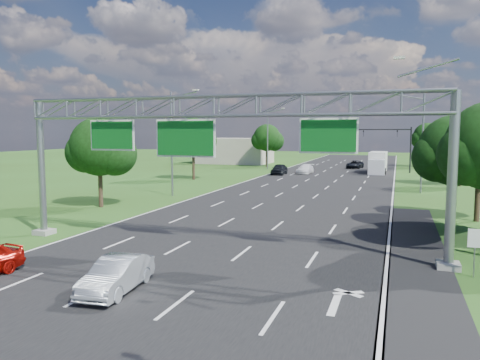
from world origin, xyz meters
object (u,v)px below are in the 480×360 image
at_px(sign_gantry, 218,118).
at_px(silver_sedan, 117,275).
at_px(regulatory_sign, 475,243).
at_px(traffic_signal, 387,139).
at_px(box_truck, 378,163).

height_order(sign_gantry, silver_sedan, sign_gantry).
height_order(regulatory_sign, traffic_signal, traffic_signal).
bearing_deg(box_truck, sign_gantry, -94.76).
distance_m(traffic_signal, box_truck, 4.10).
bearing_deg(traffic_signal, silver_sedan, -97.99).
bearing_deg(box_truck, silver_sedan, -95.21).
bearing_deg(box_truck, traffic_signal, 53.86).
bearing_deg(traffic_signal, box_truck, -128.01).
bearing_deg(regulatory_sign, sign_gantry, 175.17).
xyz_separation_m(traffic_signal, silver_sedan, (-8.48, -60.42, -4.50)).
relative_size(sign_gantry, box_truck, 2.78).
bearing_deg(regulatory_sign, traffic_signal, 95.20).
bearing_deg(silver_sedan, box_truck, 77.63).
relative_size(sign_gantry, traffic_signal, 1.92).
bearing_deg(traffic_signal, regulatory_sign, -84.80).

